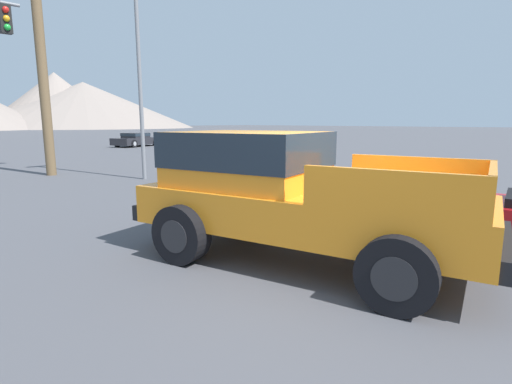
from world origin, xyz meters
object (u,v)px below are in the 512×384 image
parked_car_dark (136,139)px  street_lamp_post (137,31)px  orange_pickup_truck (282,187)px  red_convertible_car (478,210)px

parked_car_dark → street_lamp_post: size_ratio=0.54×
parked_car_dark → orange_pickup_truck: bearing=-45.1°
red_convertible_car → street_lamp_post: 11.79m
red_convertible_car → parked_car_dark: size_ratio=0.98×
parked_car_dark → street_lamp_post: bearing=-48.5°
orange_pickup_truck → red_convertible_car: bearing=-38.0°
street_lamp_post → red_convertible_car: bearing=-86.6°
orange_pickup_truck → red_convertible_car: size_ratio=1.20×
parked_car_dark → red_convertible_car: bearing=-37.2°
orange_pickup_truck → street_lamp_post: 10.35m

